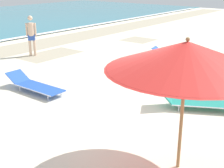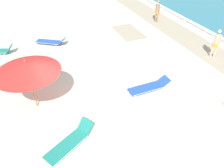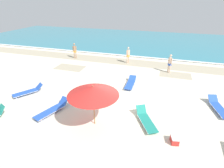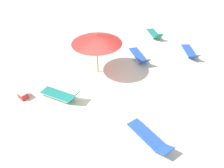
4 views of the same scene
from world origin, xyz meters
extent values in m
cube|color=beige|center=(0.00, 0.00, -0.08)|extent=(60.00, 60.00, 0.16)
cube|color=#B3A68B|center=(-6.71, 5.88, 0.00)|extent=(2.96, 1.71, 0.00)
cylinder|color=#9E7547|center=(-0.91, -1.58, 1.05)|extent=(0.06, 0.06, 2.10)
cone|color=red|center=(-0.91, -1.58, 2.10)|extent=(2.70, 2.70, 0.48)
cylinder|color=#A4221E|center=(-0.91, -1.58, 1.86)|extent=(2.62, 2.62, 0.01)
sphere|color=#9E7547|center=(-0.91, -1.58, 2.37)|extent=(0.07, 0.07, 0.07)
cube|color=blue|center=(-6.99, -0.06, 0.17)|extent=(1.42, 1.73, 0.03)
cylinder|color=silver|center=(-7.24, 0.11, 0.17)|extent=(0.95, 1.41, 0.03)
cylinder|color=silver|center=(-6.74, -0.22, 0.17)|extent=(0.95, 1.41, 0.03)
cube|color=blue|center=(-6.42, 0.82, 0.35)|extent=(0.72, 0.68, 0.38)
cylinder|color=silver|center=(-7.56, -0.46, 0.08)|extent=(0.03, 0.03, 0.16)
cylinder|color=silver|center=(-7.14, -0.74, 0.08)|extent=(0.03, 0.03, 0.16)
cylinder|color=silver|center=(-6.85, 0.63, 0.08)|extent=(0.03, 0.03, 0.16)
cylinder|color=silver|center=(-6.42, 0.35, 0.08)|extent=(0.03, 0.03, 0.16)
cube|color=blue|center=(-3.88, -1.56, 0.17)|extent=(1.18, 1.99, 0.03)
cylinder|color=silver|center=(-4.16, -1.47, 0.17)|extent=(0.64, 1.81, 0.03)
cylinder|color=silver|center=(-3.60, -1.66, 0.17)|extent=(0.64, 1.81, 0.03)
cube|color=blue|center=(-3.51, -0.48, 0.37)|extent=(0.68, 0.57, 0.41)
cylinder|color=silver|center=(-4.36, -2.18, 0.08)|extent=(0.03, 0.03, 0.16)
cylinder|color=silver|center=(-3.88, -2.35, 0.08)|extent=(0.03, 0.03, 0.16)
cylinder|color=silver|center=(-3.88, -0.78, 0.08)|extent=(0.03, 0.03, 0.16)
cylinder|color=silver|center=(-3.40, -0.94, 0.08)|extent=(0.03, 0.03, 0.16)
cube|color=#1E8475|center=(1.93, -0.88, 0.17)|extent=(1.34, 1.77, 0.03)
cylinder|color=silver|center=(1.67, -1.02, 0.17)|extent=(0.84, 1.49, 0.03)
cylinder|color=silver|center=(2.20, -0.73, 0.17)|extent=(0.84, 1.49, 0.03)
cube|color=#1E8475|center=(1.44, 0.02, 0.38)|extent=(0.69, 0.62, 0.43)
cylinder|color=silver|center=(2.03, -1.58, 0.08)|extent=(0.03, 0.03, 0.16)
cylinder|color=silver|center=(2.48, -1.33, 0.08)|extent=(0.03, 0.03, 0.16)
cylinder|color=silver|center=(1.39, -0.42, 0.08)|extent=(0.03, 0.03, 0.16)
cylinder|color=silver|center=(1.84, -0.18, 0.08)|extent=(0.03, 0.03, 0.16)
cube|color=blue|center=(0.02, 3.48, 0.17)|extent=(0.62, 1.66, 0.03)
cylinder|color=silver|center=(-0.28, 3.48, 0.17)|extent=(0.05, 1.66, 0.03)
cylinder|color=silver|center=(0.32, 3.48, 0.17)|extent=(0.05, 1.66, 0.03)
cube|color=blue|center=(0.01, 4.55, 0.31)|extent=(0.58, 0.50, 0.30)
cylinder|color=silver|center=(-0.22, 2.83, 0.08)|extent=(0.03, 0.03, 0.16)
cylinder|color=silver|center=(0.29, 2.84, 0.08)|extent=(0.03, 0.03, 0.16)
cylinder|color=silver|center=(-0.24, 4.12, 0.08)|extent=(0.03, 0.03, 0.16)
cylinder|color=silver|center=(0.27, 4.13, 0.08)|extent=(0.03, 0.03, 0.16)
cube|color=#1E8475|center=(-6.57, -2.46, 0.39)|extent=(0.67, 0.55, 0.46)
cylinder|color=silver|center=(-6.94, -2.68, 0.08)|extent=(0.03, 0.03, 0.16)
cylinder|color=silver|center=(-6.47, -2.88, 0.08)|extent=(0.03, 0.03, 0.16)
cylinder|color=#A37A5B|center=(-7.75, 8.83, 0.45)|extent=(0.11, 0.11, 0.90)
cylinder|color=#A37A5B|center=(-7.56, 8.88, 0.45)|extent=(0.11, 0.11, 0.90)
cube|color=gold|center=(-7.65, 8.86, 0.82)|extent=(0.34, 0.25, 0.24)
cylinder|color=#A37A5B|center=(-7.65, 8.86, 1.18)|extent=(0.27, 0.27, 0.55)
cylinder|color=#A37A5B|center=(-7.83, 8.81, 1.17)|extent=(0.08, 0.08, 0.55)
cylinder|color=#A37A5B|center=(-7.47, 8.90, 1.17)|extent=(0.08, 0.08, 0.55)
sphere|color=#A37A5B|center=(-7.65, 8.86, 1.66)|extent=(0.21, 0.21, 0.21)
cylinder|color=beige|center=(-1.32, 9.10, 0.45)|extent=(0.11, 0.11, 0.90)
cylinder|color=beige|center=(-1.45, 8.94, 0.45)|extent=(0.11, 0.11, 0.90)
cube|color=gold|center=(-1.39, 9.02, 0.82)|extent=(0.33, 0.35, 0.24)
cylinder|color=beige|center=(-1.39, 9.02, 1.18)|extent=(0.27, 0.27, 0.55)
cylinder|color=beige|center=(-1.27, 9.17, 1.17)|extent=(0.08, 0.08, 0.55)
cylinder|color=beige|center=(-1.50, 8.88, 1.17)|extent=(0.08, 0.08, 0.55)
sphere|color=beige|center=(-1.39, 9.02, 1.66)|extent=(0.21, 0.21, 0.21)
camera|label=1|loc=(-5.53, -3.70, 3.30)|focal=50.00mm
camera|label=2|loc=(7.20, -1.23, 6.77)|focal=35.00mm
camera|label=3|loc=(2.35, -8.78, 6.33)|focal=28.00mm
camera|label=4|loc=(4.43, 7.46, 7.17)|focal=35.00mm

